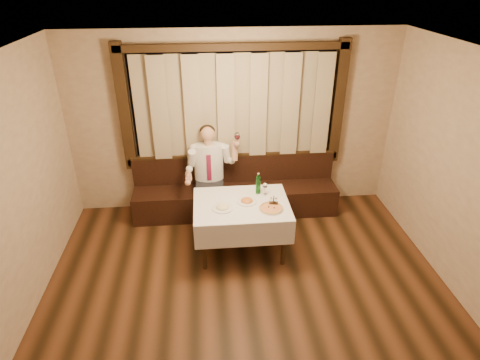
{
  "coord_description": "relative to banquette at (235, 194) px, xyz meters",
  "views": [
    {
      "loc": [
        -0.44,
        -2.83,
        3.54
      ],
      "look_at": [
        0.0,
        1.9,
        1.0
      ],
      "focal_mm": 30.0,
      "sensor_mm": 36.0,
      "label": 1
    }
  ],
  "objects": [
    {
      "name": "dining_table",
      "position": [
        0.0,
        -1.02,
        0.34
      ],
      "size": [
        1.27,
        0.97,
        0.76
      ],
      "color": "black",
      "rests_on": "ground"
    },
    {
      "name": "room",
      "position": [
        -0.0,
        -1.75,
        1.19
      ],
      "size": [
        5.01,
        6.01,
        2.81
      ],
      "color": "black",
      "rests_on": "ground"
    },
    {
      "name": "banquette",
      "position": [
        0.0,
        0.0,
        0.0
      ],
      "size": [
        3.2,
        0.61,
        0.94
      ],
      "color": "black",
      "rests_on": "ground"
    },
    {
      "name": "seated_man",
      "position": [
        -0.4,
        -0.09,
        0.54
      ],
      "size": [
        0.83,
        0.62,
        1.48
      ],
      "color": "black",
      "rests_on": "ground"
    },
    {
      "name": "pasta_red",
      "position": [
        0.08,
        -1.0,
        0.48
      ],
      "size": [
        0.27,
        0.27,
        0.09
      ],
      "rotation": [
        0.0,
        0.0,
        -0.16
      ],
      "color": "white",
      "rests_on": "dining_table"
    },
    {
      "name": "green_bottle",
      "position": [
        0.26,
        -0.78,
        0.58
      ],
      "size": [
        0.07,
        0.07,
        0.31
      ],
      "rotation": [
        0.0,
        0.0,
        0.25
      ],
      "color": "#125516",
      "rests_on": "dining_table"
    },
    {
      "name": "table_wine_glass",
      "position": [
        0.34,
        -0.82,
        0.58
      ],
      "size": [
        0.07,
        0.07,
        0.18
      ],
      "rotation": [
        0.0,
        0.0,
        -0.15
      ],
      "color": "white",
      "rests_on": "dining_table"
    },
    {
      "name": "pizza",
      "position": [
        0.37,
        -1.21,
        0.46
      ],
      "size": [
        0.32,
        0.32,
        0.03
      ],
      "rotation": [
        0.0,
        0.0,
        0.18
      ],
      "color": "white",
      "rests_on": "dining_table"
    },
    {
      "name": "pasta_cream",
      "position": [
        -0.26,
        -1.13,
        0.48
      ],
      "size": [
        0.28,
        0.28,
        0.1
      ],
      "rotation": [
        0.0,
        0.0,
        0.19
      ],
      "color": "white",
      "rests_on": "dining_table"
    },
    {
      "name": "cruet_caddy",
      "position": [
        0.42,
        -1.1,
        0.49
      ],
      "size": [
        0.12,
        0.08,
        0.12
      ],
      "rotation": [
        0.0,
        0.0,
        -0.2
      ],
      "color": "black",
      "rests_on": "dining_table"
    }
  ]
}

